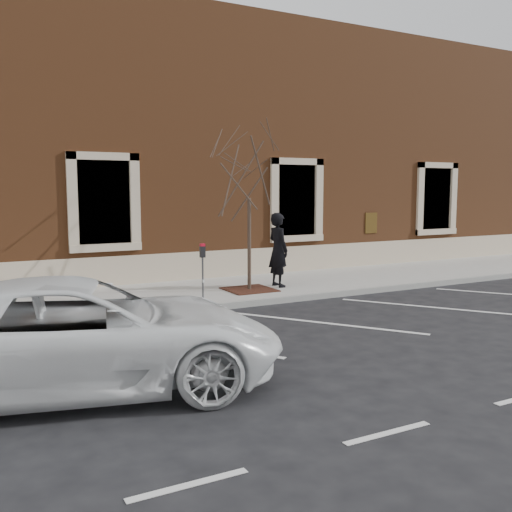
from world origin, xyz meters
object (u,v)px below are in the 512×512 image
sapling (249,172)px  man (278,250)px  white_truck (80,335)px  parking_meter (203,261)px

sapling → man: bearing=8.0°
man → white_truck: (-6.19, -5.19, -0.37)m
parking_meter → sapling: bearing=8.7°
parking_meter → white_truck: (-3.68, -4.41, -0.30)m
man → parking_meter: 2.62m
man → parking_meter: size_ratio=1.49×
sapling → white_truck: bearing=-136.1°
parking_meter → sapling: (1.57, 0.64, 2.10)m
parking_meter → sapling: 2.70m
sapling → white_truck: size_ratio=0.78×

